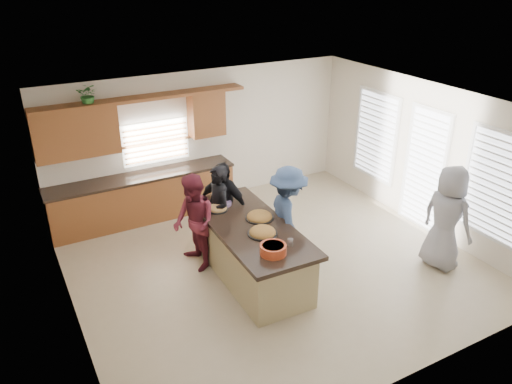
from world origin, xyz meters
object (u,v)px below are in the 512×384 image
island (250,251)px  woman_left_back (218,212)px  woman_right_front (447,218)px  woman_left_mid (194,223)px  salad_bowl (273,249)px  woman_left_front (223,206)px  woman_right_back (288,216)px

island → woman_left_back: bearing=103.9°
woman_right_front → woman_left_mid: bearing=54.5°
salad_bowl → woman_left_front: bearing=86.7°
salad_bowl → woman_right_front: (3.10, -0.37, -0.12)m
island → woman_left_back: woman_left_back is taller
woman_left_back → woman_right_front: 3.81m
salad_bowl → woman_left_mid: size_ratio=0.23×
salad_bowl → woman_left_back: size_ratio=0.23×
woman_left_mid → woman_right_back: woman_right_back is taller
woman_left_front → woman_left_back: bearing=-77.5°
island → woman_right_front: bearing=-22.0°
woman_left_front → woman_right_back: bearing=3.2°
woman_right_back → woman_right_front: bearing=-107.1°
salad_bowl → woman_left_front: 1.95m
island → salad_bowl: size_ratio=7.09×
salad_bowl → woman_left_mid: (-0.57, 1.60, -0.20)m
woman_left_back → woman_left_mid: bearing=-73.7°
salad_bowl → woman_right_front: bearing=-6.8°
salad_bowl → woman_right_back: 1.31m
salad_bowl → woman_left_back: (-0.06, 1.74, -0.19)m
woman_left_back → woman_left_mid: (-0.50, -0.14, -0.01)m
woman_left_back → woman_left_front: size_ratio=1.01×
salad_bowl → woman_left_mid: bearing=109.6°
woman_left_back → woman_left_mid: size_ratio=1.01×
woman_left_back → woman_left_mid: 0.52m
woman_left_mid → woman_right_back: (1.43, -0.62, 0.05)m
woman_right_front → woman_left_back: bearing=49.0°
island → salad_bowl: bearing=-95.9°
woman_right_back → woman_left_mid: bearing=80.7°
salad_bowl → woman_left_back: bearing=92.1°
woman_left_back → woman_right_back: size_ratio=0.96×
woman_right_back → woman_right_front: (2.24, -1.35, 0.03)m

